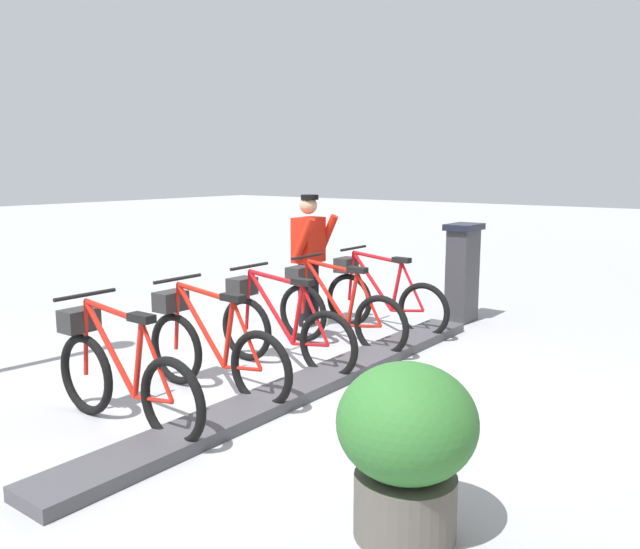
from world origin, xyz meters
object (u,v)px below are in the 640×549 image
planter_bush (406,442)px  payment_kiosk (462,271)px  bike_docked_3 (210,347)px  worker_near_rack (309,255)px  bike_docked_4 (120,374)px  bike_docked_0 (380,297)px  bike_docked_1 (335,310)px  bike_docked_2 (279,327)px

planter_bush → payment_kiosk: bearing=-68.2°
bike_docked_3 → planter_bush: size_ratio=1.77×
worker_near_rack → bike_docked_4: bearing=104.0°
bike_docked_0 → bike_docked_1: bearing=90.0°
bike_docked_3 → bike_docked_2: bearing=-90.0°
payment_kiosk → worker_near_rack: worker_near_rack is taller
bike_docked_0 → bike_docked_4: 3.74m
payment_kiosk → worker_near_rack: (1.42, 1.40, 0.24)m
bike_docked_1 → bike_docked_4: bearing=90.0°
bike_docked_2 → planter_bush: (-2.50, 1.85, 0.11)m
payment_kiosk → planter_bush: (-1.92, 4.81, -0.12)m
bike_docked_1 → bike_docked_4: size_ratio=1.00×
payment_kiosk → bike_docked_2: payment_kiosk is taller
bike_docked_3 → worker_near_rack: size_ratio=1.04×
bike_docked_2 → planter_bush: 3.11m
bike_docked_0 → payment_kiosk: bearing=-117.6°
bike_docked_0 → bike_docked_3: same height
bike_docked_0 → bike_docked_1: (0.00, 0.94, 0.00)m
bike_docked_0 → worker_near_rack: size_ratio=1.04×
bike_docked_0 → bike_docked_2: (0.00, 1.87, 0.00)m
bike_docked_2 → bike_docked_4: size_ratio=1.00×
bike_docked_1 → worker_near_rack: size_ratio=1.04×
payment_kiosk → bike_docked_3: 3.95m
payment_kiosk → bike_docked_1: 2.12m
bike_docked_2 → bike_docked_3: (0.00, 0.94, 0.00)m
bike_docked_0 → bike_docked_4: bearing=90.0°
payment_kiosk → bike_docked_3: bearing=81.7°
bike_docked_2 → worker_near_rack: (0.85, -1.56, 0.48)m
worker_near_rack → planter_bush: bearing=134.5°
bike_docked_2 → bike_docked_4: 1.87m
bike_docked_4 → bike_docked_1: bearing=-90.0°
bike_docked_1 → payment_kiosk: bearing=-105.7°
bike_docked_2 → bike_docked_4: same height
payment_kiosk → bike_docked_4: payment_kiosk is taller
bike_docked_3 → planter_bush: bearing=160.0°
bike_docked_0 → bike_docked_1: same height
payment_kiosk → bike_docked_0: bearing=62.4°
worker_near_rack → bike_docked_3: bearing=108.9°
bike_docked_1 → bike_docked_2: (0.00, 0.94, 0.00)m
bike_docked_3 → planter_bush: 2.66m
bike_docked_4 → payment_kiosk: bearing=-96.7°
bike_docked_1 → bike_docked_2: 0.94m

